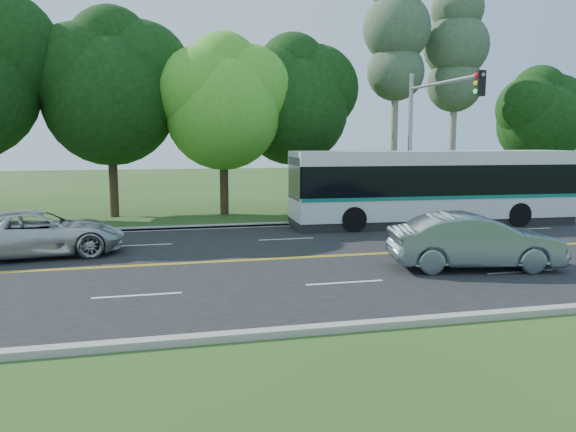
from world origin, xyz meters
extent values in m
plane|color=#294818|center=(0.00, 0.00, 0.00)|extent=(120.00, 120.00, 0.00)
cube|color=black|center=(0.00, 0.00, 0.01)|extent=(60.00, 14.00, 0.02)
cube|color=#A09990|center=(0.00, 7.15, 0.07)|extent=(60.00, 0.30, 0.15)
cube|color=#A09990|center=(0.00, -7.15, 0.07)|extent=(60.00, 0.30, 0.15)
cube|color=#294818|center=(0.00, 9.00, 0.05)|extent=(60.00, 4.00, 0.10)
cube|color=gold|center=(0.00, -0.08, 0.02)|extent=(57.00, 0.10, 0.00)
cube|color=gold|center=(0.00, 0.08, 0.02)|extent=(57.00, 0.10, 0.00)
cube|color=silver|center=(-6.00, -3.50, 0.02)|extent=(2.20, 0.12, 0.00)
cube|color=silver|center=(-0.50, -3.50, 0.02)|extent=(2.20, 0.12, 0.00)
cube|color=silver|center=(5.00, -3.50, 0.02)|extent=(2.20, 0.12, 0.00)
cube|color=silver|center=(-6.00, 3.50, 0.02)|extent=(2.20, 0.12, 0.00)
cube|color=silver|center=(-0.50, 3.50, 0.02)|extent=(2.20, 0.12, 0.00)
cube|color=silver|center=(5.00, 3.50, 0.02)|extent=(2.20, 0.12, 0.00)
cube|color=silver|center=(10.50, 3.50, 0.02)|extent=(2.20, 0.12, 0.00)
cube|color=silver|center=(0.00, 6.85, 0.02)|extent=(57.00, 0.12, 0.00)
cube|color=silver|center=(0.00, -6.85, 0.02)|extent=(57.00, 0.12, 0.00)
cylinder|color=black|center=(-7.50, 12.00, 1.80)|extent=(0.44, 0.44, 3.60)
sphere|color=black|center=(-7.50, 12.00, 5.91)|extent=(6.60, 6.60, 6.60)
sphere|color=black|center=(-6.02, 12.30, 7.23)|extent=(5.28, 5.28, 5.28)
sphere|color=black|center=(-8.82, 11.80, 7.06)|extent=(4.95, 4.95, 4.95)
sphere|color=black|center=(-7.40, 12.40, 8.38)|extent=(4.29, 4.29, 4.29)
cylinder|color=black|center=(-2.00, 11.00, 1.62)|extent=(0.44, 0.44, 3.24)
sphere|color=#4C9E20|center=(-2.00, 11.00, 5.27)|extent=(5.80, 5.80, 5.80)
sphere|color=#4C9E20|center=(-0.69, 11.30, 6.43)|extent=(4.64, 4.64, 4.64)
sphere|color=#4C9E20|center=(-3.16, 10.80, 6.29)|extent=(4.35, 4.35, 4.35)
sphere|color=#4C9E20|center=(-1.90, 11.40, 7.45)|extent=(3.77, 3.77, 3.77)
cylinder|color=black|center=(2.00, 12.50, 1.71)|extent=(0.44, 0.44, 3.42)
sphere|color=black|center=(2.00, 12.50, 5.52)|extent=(6.00, 6.00, 6.00)
sphere|color=black|center=(3.35, 12.80, 6.72)|extent=(4.80, 4.80, 4.80)
sphere|color=black|center=(0.80, 12.30, 6.57)|extent=(4.50, 4.50, 4.50)
sphere|color=black|center=(2.10, 12.90, 7.77)|extent=(3.90, 3.90, 3.90)
cylinder|color=gray|center=(8.00, 12.50, 4.90)|extent=(0.40, 0.40, 9.80)
sphere|color=#384F31|center=(8.00, 12.50, 7.70)|extent=(3.23, 3.23, 3.23)
sphere|color=#384F31|center=(8.00, 12.50, 10.08)|extent=(3.80, 3.80, 3.80)
cylinder|color=gray|center=(12.00, 13.00, 4.55)|extent=(0.40, 0.40, 9.10)
sphere|color=#384F31|center=(12.00, 13.00, 7.15)|extent=(3.23, 3.23, 3.23)
sphere|color=#384F31|center=(12.00, 13.00, 9.36)|extent=(3.80, 3.80, 3.80)
sphere|color=#384F31|center=(12.00, 13.00, 11.44)|extent=(3.04, 3.04, 3.04)
cylinder|color=black|center=(18.00, 13.00, 1.53)|extent=(0.44, 0.44, 3.06)
sphere|color=black|center=(18.00, 13.00, 4.88)|extent=(5.20, 5.20, 5.20)
sphere|color=black|center=(19.17, 13.30, 5.92)|extent=(4.16, 4.16, 4.16)
sphere|color=black|center=(16.96, 12.80, 5.79)|extent=(3.90, 3.90, 3.90)
sphere|color=black|center=(18.10, 13.40, 6.83)|extent=(3.38, 3.38, 3.38)
sphere|color=#A70D3F|center=(3.00, 8.20, 0.75)|extent=(1.50, 1.50, 1.50)
sphere|color=#A70D3F|center=(4.00, 8.20, 0.75)|extent=(1.50, 1.50, 1.50)
sphere|color=#A70D3F|center=(5.00, 8.20, 0.75)|extent=(1.50, 1.50, 1.50)
sphere|color=#A70D3F|center=(6.00, 8.20, 0.75)|extent=(1.50, 1.50, 1.50)
sphere|color=#A70D3F|center=(7.00, 8.20, 0.75)|extent=(1.50, 1.50, 1.50)
sphere|color=#A70D3F|center=(8.00, 8.20, 0.75)|extent=(1.50, 1.50, 1.50)
sphere|color=#A70D3F|center=(9.00, 8.20, 0.75)|extent=(1.50, 1.50, 1.50)
sphere|color=#A70D3F|center=(10.00, 8.20, 0.75)|extent=(1.50, 1.50, 1.50)
sphere|color=#A70D3F|center=(11.00, 8.20, 0.75)|extent=(1.50, 1.50, 1.50)
cube|color=olive|center=(10.00, 7.40, 0.20)|extent=(3.50, 1.40, 0.40)
cylinder|color=gray|center=(6.50, 7.30, 3.50)|extent=(0.20, 0.20, 7.00)
cylinder|color=gray|center=(6.50, 4.30, 6.30)|extent=(0.14, 6.00, 0.14)
cube|color=black|center=(6.50, 1.50, 6.00)|extent=(0.32, 0.28, 0.95)
sphere|color=red|center=(6.33, 1.50, 6.30)|extent=(0.18, 0.18, 0.18)
sphere|color=yellow|center=(6.33, 1.50, 6.00)|extent=(0.18, 0.18, 0.18)
sphere|color=#19D833|center=(6.33, 1.50, 5.70)|extent=(0.18, 0.18, 0.18)
cube|color=silver|center=(6.90, 5.67, 0.93)|extent=(13.05, 3.31, 1.07)
cube|color=black|center=(6.90, 5.67, 2.14)|extent=(12.99, 3.35, 1.34)
cube|color=silver|center=(6.90, 5.67, 3.11)|extent=(13.05, 3.31, 0.60)
cube|color=#0C6E5B|center=(6.90, 5.67, 1.40)|extent=(12.99, 3.36, 0.15)
cube|color=black|center=(0.46, 5.95, 2.24)|extent=(0.17, 2.53, 1.84)
cube|color=#19E54C|center=(0.47, 5.95, 3.27)|extent=(0.12, 1.65, 0.24)
cube|color=black|center=(6.90, 5.67, 0.21)|extent=(13.05, 3.20, 0.38)
cylinder|color=black|center=(2.70, 4.57, 0.56)|extent=(1.09, 0.35, 1.08)
cylinder|color=black|center=(2.82, 7.14, 0.56)|extent=(1.09, 0.35, 1.08)
cylinder|color=black|center=(10.46, 4.23, 0.56)|extent=(1.09, 0.35, 1.08)
cylinder|color=black|center=(10.57, 6.80, 0.56)|extent=(1.09, 0.35, 1.08)
imported|color=slate|center=(3.88, -2.79, 0.85)|extent=(5.31, 2.71, 1.67)
imported|color=silver|center=(-9.32, 2.31, 0.79)|extent=(5.84, 3.29, 1.54)
camera|label=1|loc=(-5.50, -17.70, 3.89)|focal=35.00mm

